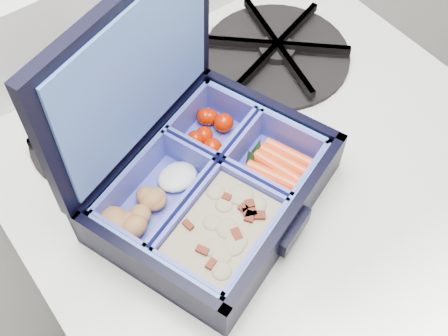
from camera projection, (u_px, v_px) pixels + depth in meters
stove at (246, 289)px, 1.02m from camera, size 0.57×0.57×0.86m
bento_box at (214, 188)px, 0.60m from camera, size 0.29×0.26×0.06m
burner_grate at (277, 48)px, 0.74m from camera, size 0.24×0.24×0.03m
burner_grate_rear at (93, 133)px, 0.66m from camera, size 0.20×0.20×0.02m
fork at (232, 91)px, 0.71m from camera, size 0.13×0.18×0.01m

